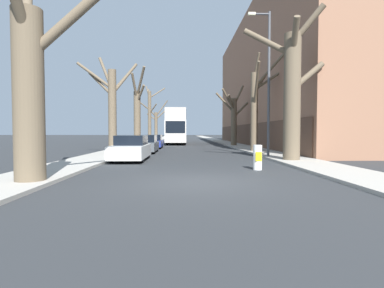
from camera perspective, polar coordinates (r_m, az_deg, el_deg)
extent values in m
plane|color=#2B2D30|center=(9.65, 1.09, -7.33)|extent=(300.00, 300.00, 0.00)
cube|color=#A39E93|center=(59.76, -6.72, 0.82)|extent=(2.49, 120.00, 0.12)
cube|color=#A39E93|center=(59.85, 4.24, 0.83)|extent=(2.49, 120.00, 0.12)
cube|color=#93664C|center=(38.97, 17.28, 11.43)|extent=(10.00, 39.98, 15.70)
cube|color=brown|center=(37.15, 9.81, 1.72)|extent=(0.12, 39.18, 2.50)
cylinder|color=brown|center=(10.53, -28.66, 7.77)|extent=(0.90, 0.90, 5.34)
cylinder|color=brown|center=(10.66, -22.38, 20.97)|extent=(2.68, 0.56, 2.55)
cylinder|color=brown|center=(21.17, -14.92, 5.76)|extent=(0.55, 0.55, 5.83)
cylinder|color=brown|center=(22.70, -12.79, 12.06)|extent=(1.32, 2.95, 2.49)
cylinder|color=brown|center=(22.03, -18.06, 12.28)|extent=(2.63, 0.72, 1.97)
cylinder|color=brown|center=(21.92, -12.71, 12.04)|extent=(1.69, 1.52, 2.42)
cylinder|color=brown|center=(21.88, -16.98, 10.87)|extent=(1.88, 0.84, 1.77)
cylinder|color=brown|center=(22.06, -16.09, 12.77)|extent=(1.31, 1.15, 2.43)
cylinder|color=brown|center=(32.39, -10.39, 4.64)|extent=(0.72, 0.72, 5.90)
cylinder|color=brown|center=(31.76, -9.78, 11.54)|extent=(1.33, 2.19, 2.93)
cylinder|color=brown|center=(31.99, -10.88, 10.66)|extent=(0.55, 1.73, 2.65)
cylinder|color=brown|center=(31.95, -9.79, 9.36)|extent=(1.20, 1.48, 1.82)
cylinder|color=brown|center=(43.74, -8.08, 5.07)|extent=(0.49, 0.49, 7.46)
cylinder|color=brown|center=(43.31, -7.45, 6.69)|extent=(1.27, 1.10, 1.39)
cylinder|color=brown|center=(44.56, -6.64, 9.63)|extent=(2.29, 1.42, 1.71)
cylinder|color=brown|center=(43.54, -9.19, 7.29)|extent=(1.74, 1.02, 1.39)
cylinder|color=brown|center=(44.58, -8.19, 9.45)|extent=(0.44, 1.25, 1.55)
cylinder|color=brown|center=(44.88, -8.41, 9.74)|extent=(0.85, 1.75, 2.01)
cylinder|color=brown|center=(55.16, -6.87, 3.31)|extent=(0.56, 0.56, 5.17)
cylinder|color=brown|center=(55.47, -7.71, 5.12)|extent=(1.78, 0.56, 1.36)
cylinder|color=brown|center=(55.07, -7.60, 5.93)|extent=(1.52, 0.75, 1.51)
cylinder|color=brown|center=(55.28, -5.79, 6.74)|extent=(2.28, 0.31, 3.05)
cylinder|color=brown|center=(55.45, -5.68, 5.82)|extent=(2.45, 0.80, 2.39)
cylinder|color=brown|center=(17.11, 18.52, 8.28)|extent=(0.89, 0.89, 6.86)
cylinder|color=brown|center=(18.18, 18.29, 14.26)|extent=(0.70, 1.78, 1.57)
cylinder|color=brown|center=(17.72, 21.11, 11.93)|extent=(1.98, 0.62, 1.67)
cylinder|color=brown|center=(17.81, 14.29, 18.20)|extent=(2.64, 1.36, 1.84)
cylinder|color=brown|center=(17.09, 19.00, 18.86)|extent=(0.62, 1.57, 1.72)
cylinder|color=brown|center=(17.79, 21.22, 20.50)|extent=(1.64, 1.16, 1.89)
cylinder|color=brown|center=(24.55, 11.76, 5.89)|extent=(0.56, 0.56, 6.33)
cylinder|color=brown|center=(25.65, 12.83, 11.06)|extent=(1.49, 1.66, 1.81)
cylinder|color=brown|center=(24.21, 14.48, 13.36)|extent=(2.00, 2.22, 2.36)
cylinder|color=brown|center=(23.66, 12.19, 10.97)|extent=(0.42, 2.41, 3.15)
cylinder|color=brown|center=(24.76, 14.22, 11.58)|extent=(2.10, 0.86, 1.47)
cylinder|color=brown|center=(24.68, 12.25, 14.43)|extent=(0.39, 1.03, 1.86)
cylinder|color=brown|center=(34.25, 7.97, 4.11)|extent=(0.66, 0.66, 5.40)
cylinder|color=brown|center=(33.78, 7.51, 7.70)|extent=(1.05, 1.39, 1.85)
cylinder|color=brown|center=(33.66, 6.94, 8.36)|extent=(1.75, 1.60, 2.38)
cylinder|color=brown|center=(34.21, 6.32, 7.82)|extent=(2.19, 0.30, 2.33)
cylinder|color=brown|center=(34.75, 8.85, 9.10)|extent=(1.36, 0.64, 2.32)
cylinder|color=brown|center=(34.98, 9.94, 7.14)|extent=(2.76, 1.06, 2.66)
cube|color=silver|center=(40.56, -2.98, 2.38)|extent=(2.55, 11.25, 2.63)
cube|color=silver|center=(40.61, -2.99, 5.24)|extent=(2.50, 11.03, 1.41)
cube|color=#B8B1A9|center=(40.66, -2.99, 6.32)|extent=(2.50, 11.03, 0.12)
cube|color=black|center=(40.56, -2.99, 3.10)|extent=(2.58, 9.90, 1.37)
cube|color=black|center=(40.62, -2.99, 5.34)|extent=(2.58, 9.90, 1.08)
cube|color=black|center=(34.96, -3.19, 3.23)|extent=(2.30, 0.06, 1.43)
cylinder|color=black|center=(37.24, -4.80, 0.65)|extent=(0.30, 1.07, 1.07)
cylinder|color=black|center=(37.19, -1.39, 0.66)|extent=(0.30, 1.07, 1.07)
cylinder|color=black|center=(43.76, -4.34, 0.90)|extent=(0.30, 1.07, 1.07)
cylinder|color=black|center=(43.71, -1.44, 0.91)|extent=(0.30, 1.07, 1.07)
cube|color=silver|center=(17.28, -11.55, -1.35)|extent=(1.79, 4.49, 0.69)
cube|color=black|center=(17.51, -11.41, 0.73)|extent=(1.57, 2.34, 0.55)
cylinder|color=black|center=(16.13, -15.11, -2.38)|extent=(0.20, 0.63, 0.63)
cylinder|color=black|center=(15.84, -9.58, -2.42)|extent=(0.20, 0.63, 0.63)
cylinder|color=black|center=(18.76, -13.20, -1.72)|extent=(0.20, 0.63, 0.63)
cylinder|color=black|center=(18.51, -8.43, -1.73)|extent=(0.20, 0.63, 0.63)
cube|color=#4C5156|center=(23.59, -8.89, -0.42)|extent=(1.79, 4.30, 0.64)
cube|color=black|center=(23.82, -8.82, 1.05)|extent=(1.57, 2.24, 0.56)
cylinder|color=black|center=(22.44, -11.28, -1.01)|extent=(0.20, 0.66, 0.66)
cylinder|color=black|center=(22.23, -7.30, -1.01)|extent=(0.20, 0.66, 0.66)
cylinder|color=black|center=(24.98, -10.30, -0.66)|extent=(0.20, 0.66, 0.66)
cylinder|color=black|center=(24.80, -6.72, -0.67)|extent=(0.20, 0.66, 0.66)
cube|color=navy|center=(29.93, -7.36, 0.11)|extent=(1.74, 4.17, 0.58)
cube|color=black|center=(30.16, -7.31, 1.22)|extent=(1.54, 2.17, 0.58)
cylinder|color=black|center=(28.78, -9.11, -0.26)|extent=(0.20, 0.67, 0.67)
cylinder|color=black|center=(28.62, -6.08, -0.26)|extent=(0.20, 0.67, 0.67)
cylinder|color=black|center=(31.26, -8.52, -0.05)|extent=(0.20, 0.67, 0.67)
cylinder|color=black|center=(31.12, -5.73, -0.05)|extent=(0.20, 0.67, 0.67)
cylinder|color=#4C4F54|center=(19.43, 14.43, 10.76)|extent=(0.16, 0.16, 8.99)
cylinder|color=#4C4F54|center=(20.39, 12.95, 23.00)|extent=(1.10, 0.11, 0.11)
cube|color=beige|center=(20.27, 11.31, 23.14)|extent=(0.44, 0.20, 0.16)
cylinder|color=white|center=(13.04, 12.38, -2.51)|extent=(0.37, 0.37, 1.06)
cube|color=yellow|center=(12.85, 12.59, -2.35)|extent=(0.26, 0.01, 0.38)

